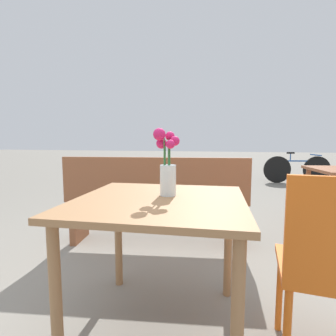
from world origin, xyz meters
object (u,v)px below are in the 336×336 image
at_px(cafe_chair, 334,265).
at_px(bench_near, 156,198).
at_px(flower_vase, 167,168).
at_px(table_front, 160,217).
at_px(bicycle, 297,169).

bearing_deg(cafe_chair, bench_near, 131.17).
distance_m(cafe_chair, bench_near, 1.60).
xyz_separation_m(flower_vase, cafe_chair, (0.74, -0.24, -0.35)).
bearing_deg(table_front, bicycle, 68.82).
relative_size(flower_vase, bicycle, 0.24).
height_order(table_front, flower_vase, flower_vase).
bearing_deg(cafe_chair, table_front, 168.12).
bearing_deg(table_front, bench_near, 105.54).
xyz_separation_m(table_front, bench_near, (-0.29, 1.04, -0.14)).
relative_size(bench_near, bicycle, 1.14).
bearing_deg(bicycle, bench_near, -119.04).
height_order(flower_vase, cafe_chair, flower_vase).
bearing_deg(bicycle, flower_vase, -111.28).
distance_m(flower_vase, bench_near, 1.08).
distance_m(table_front, flower_vase, 0.26).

